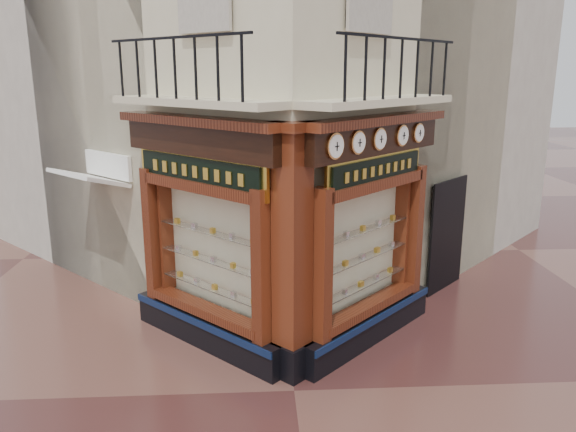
{
  "coord_description": "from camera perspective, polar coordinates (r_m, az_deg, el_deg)",
  "views": [
    {
      "loc": [
        -0.53,
        -7.51,
        4.66
      ],
      "look_at": [
        0.02,
        2.0,
        2.21
      ],
      "focal_mm": 35.0,
      "sensor_mm": 36.0,
      "label": 1
    }
  ],
  "objects": [
    {
      "name": "clock_a",
      "position": [
        8.17,
        4.81,
        7.09
      ],
      "size": [
        0.31,
        0.31,
        0.39
      ],
      "rotation": [
        0.0,
        0.0,
        0.79
      ],
      "color": "#D28B46",
      "rests_on": "ground"
    },
    {
      "name": "awning",
      "position": [
        12.52,
        -18.61,
        -8.2
      ],
      "size": [
        1.79,
        1.79,
        0.35
      ],
      "primitive_type": null,
      "rotation": [
        0.29,
        0.0,
        2.36
      ],
      "color": "white",
      "rests_on": "ground"
    },
    {
      "name": "clock_c",
      "position": [
        9.13,
        9.29,
        7.72
      ],
      "size": [
        0.29,
        0.29,
        0.36
      ],
      "rotation": [
        0.0,
        0.0,
        0.79
      ],
      "color": "#D28B46",
      "rests_on": "ground"
    },
    {
      "name": "shopfront_right",
      "position": [
        9.66,
        8.37,
        -1.84
      ],
      "size": [
        2.86,
        2.86,
        3.98
      ],
      "rotation": [
        0.0,
        0.0,
        0.79
      ],
      "color": "black",
      "rests_on": "ground"
    },
    {
      "name": "signboard_left",
      "position": [
        9.2,
        -9.12,
        4.5
      ],
      "size": [
        2.23,
        2.23,
        0.6
      ],
      "rotation": [
        0.0,
        0.0,
        2.36
      ],
      "color": "gold",
      "rests_on": "ground"
    },
    {
      "name": "signboard_right",
      "position": [
        9.37,
        9.02,
        4.68
      ],
      "size": [
        1.95,
        1.95,
        0.52
      ],
      "rotation": [
        0.0,
        0.0,
        0.79
      ],
      "color": "gold",
      "rests_on": "ground"
    },
    {
      "name": "ground",
      "position": [
        8.85,
        0.63,
        -17.33
      ],
      "size": [
        80.0,
        80.0,
        0.0
      ],
      "primitive_type": "plane",
      "color": "#43211F",
      "rests_on": "ground"
    },
    {
      "name": "balcony",
      "position": [
        9.02,
        0.04,
        11.63
      ],
      "size": [
        5.94,
        2.97,
        1.03
      ],
      "color": "beige",
      "rests_on": "ground"
    },
    {
      "name": "neighbour_right",
      "position": [
        16.44,
        7.55,
        17.25
      ],
      "size": [
        11.31,
        11.31,
        11.0
      ],
      "primitive_type": "cube",
      "rotation": [
        0.0,
        0.0,
        0.79
      ],
      "color": "beige",
      "rests_on": "ground"
    },
    {
      "name": "main_building",
      "position": [
        13.74,
        -1.18,
        20.04
      ],
      "size": [
        11.31,
        11.31,
        12.0
      ],
      "primitive_type": "cube",
      "rotation": [
        0.0,
        0.0,
        0.79
      ],
      "color": "beige",
      "rests_on": "ground"
    },
    {
      "name": "clock_d",
      "position": [
        9.72,
        11.52,
        8.02
      ],
      "size": [
        0.29,
        0.29,
        0.36
      ],
      "rotation": [
        0.0,
        0.0,
        0.79
      ],
      "color": "#D28B46",
      "rests_on": "ground"
    },
    {
      "name": "corner_pilaster",
      "position": [
        8.47,
        0.43,
        -4.23
      ],
      "size": [
        0.85,
        0.85,
        3.98
      ],
      "rotation": [
        0.0,
        0.0,
        0.79
      ],
      "color": "black",
      "rests_on": "ground"
    },
    {
      "name": "clock_b",
      "position": [
        8.63,
        7.12,
        7.42
      ],
      "size": [
        0.29,
        0.29,
        0.36
      ],
      "rotation": [
        0.0,
        0.0,
        0.79
      ],
      "color": "#D28B46",
      "rests_on": "ground"
    },
    {
      "name": "neighbour_left",
      "position": [
        16.28,
        -10.67,
        17.16
      ],
      "size": [
        11.31,
        11.31,
        11.0
      ],
      "primitive_type": "cube",
      "rotation": [
        0.0,
        0.0,
        0.79
      ],
      "color": "beige",
      "rests_on": "ground"
    },
    {
      "name": "shopfront_left",
      "position": [
        9.5,
        -8.49,
        -2.12
      ],
      "size": [
        2.86,
        2.86,
        3.98
      ],
      "rotation": [
        0.0,
        0.0,
        2.36
      ],
      "color": "black",
      "rests_on": "ground"
    },
    {
      "name": "clock_e",
      "position": [
        10.19,
        13.11,
        8.22
      ],
      "size": [
        0.28,
        0.28,
        0.34
      ],
      "rotation": [
        0.0,
        0.0,
        0.79
      ],
      "color": "#D28B46",
      "rests_on": "ground"
    }
  ]
}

